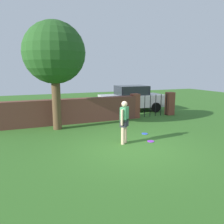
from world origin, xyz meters
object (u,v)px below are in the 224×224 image
tree (54,53)px  car (131,99)px  person (124,120)px  frisbee_blue (145,134)px  frisbee_purple (151,141)px

tree → car: 6.61m
person → car: 6.86m
tree → frisbee_blue: 5.35m
tree → frisbee_purple: tree is taller
person → frisbee_blue: (1.39, 0.82, -0.89)m
car → frisbee_purple: car is taller
tree → car: size_ratio=1.14×
tree → frisbee_purple: (3.05, -3.31, -3.46)m
tree → person: 4.50m
car → frisbee_purple: (-2.31, -6.18, -0.85)m
frisbee_blue → frisbee_purple: (-0.33, -1.02, 0.00)m
tree → car: bearing=28.1°
frisbee_blue → car: bearing=69.0°
person → frisbee_purple: (1.06, -0.20, -0.89)m
person → car: size_ratio=0.38×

